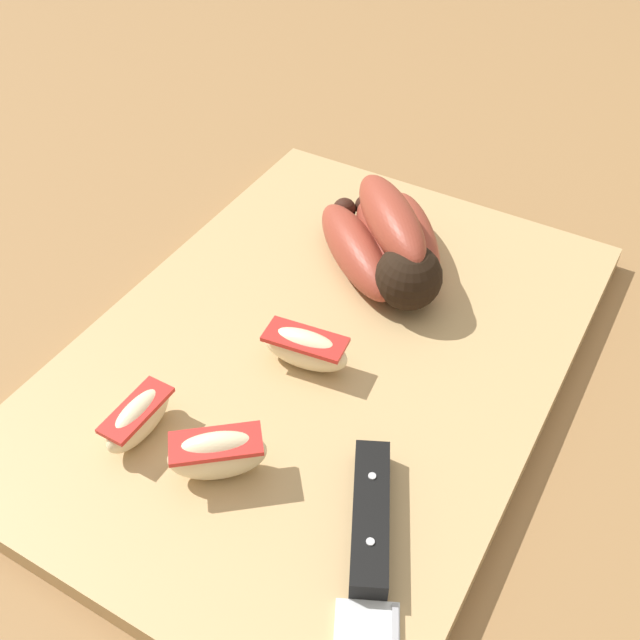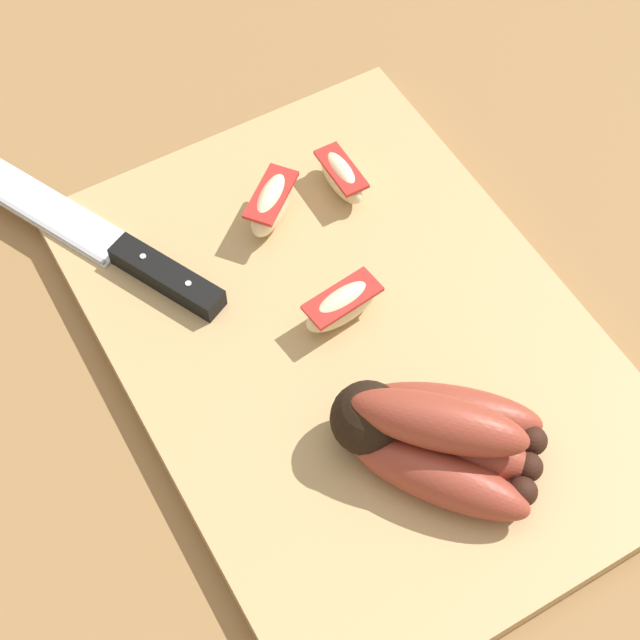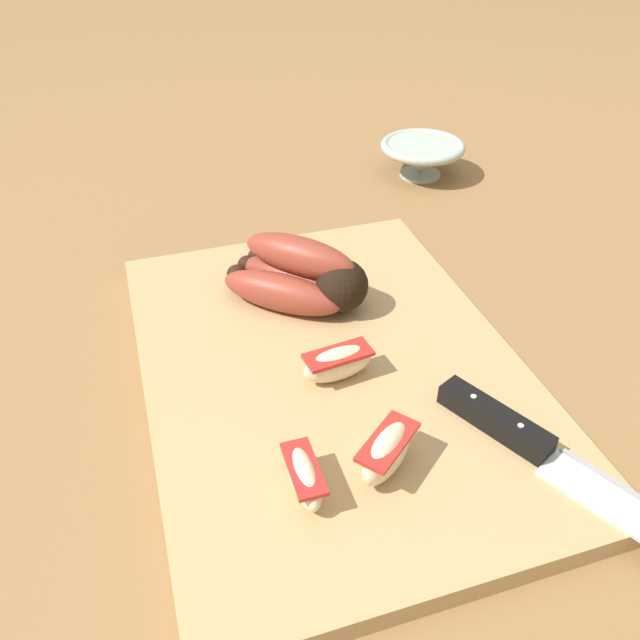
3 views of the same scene
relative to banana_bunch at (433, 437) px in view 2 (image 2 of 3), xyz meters
name	(u,v)px [view 2 (image 2 of 3)]	position (x,y,z in m)	size (l,w,h in m)	color
ground_plane	(330,344)	(-0.12, -0.01, -0.05)	(6.00, 6.00, 0.00)	olive
cutting_board	(353,344)	(-0.11, 0.00, -0.04)	(0.47, 0.34, 0.02)	tan
banana_bunch	(433,437)	(0.00, 0.00, 0.00)	(0.16, 0.15, 0.07)	black
chefs_knife	(120,251)	(-0.27, -0.12, -0.02)	(0.26, 0.15, 0.02)	silver
apple_wedge_near	(341,176)	(-0.24, 0.07, -0.01)	(0.06, 0.02, 0.03)	beige
apple_wedge_middle	(342,305)	(-0.13, 0.00, -0.01)	(0.03, 0.07, 0.03)	beige
apple_wedge_far	(272,204)	(-0.24, 0.00, -0.01)	(0.06, 0.06, 0.04)	beige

